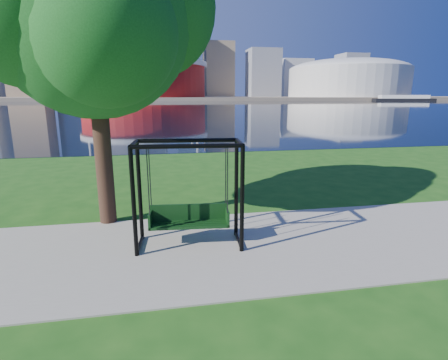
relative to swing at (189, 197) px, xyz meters
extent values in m
plane|color=#1E5114|center=(0.60, 0.23, -1.09)|extent=(900.00, 900.00, 0.00)
cube|color=#9E937F|center=(0.60, -0.27, -1.07)|extent=(120.00, 4.00, 0.03)
cube|color=black|center=(0.60, 102.23, -1.08)|extent=(900.00, 180.00, 0.02)
cube|color=#937F60|center=(0.60, 306.23, -0.09)|extent=(900.00, 228.00, 2.00)
cylinder|color=maroon|center=(-9.40, 235.23, 11.91)|extent=(80.00, 80.00, 22.00)
cylinder|color=silver|center=(-9.40, 235.23, 21.41)|extent=(83.00, 83.00, 3.00)
cylinder|color=silver|center=(23.51, 254.23, 16.91)|extent=(2.00, 2.00, 32.00)
cylinder|color=silver|center=(-42.31, 254.23, 16.91)|extent=(2.00, 2.00, 32.00)
cylinder|color=silver|center=(-42.31, 216.23, 16.91)|extent=(2.00, 2.00, 32.00)
cylinder|color=silver|center=(23.51, 216.23, 16.91)|extent=(2.00, 2.00, 32.00)
cylinder|color=beige|center=(135.60, 235.23, 10.91)|extent=(84.00, 84.00, 20.00)
ellipsoid|color=beige|center=(135.60, 235.23, 19.91)|extent=(84.00, 84.00, 15.12)
cube|color=#998466|center=(-99.40, 300.23, 44.91)|extent=(26.00, 26.00, 88.00)
cube|color=slate|center=(-69.40, 325.23, 48.41)|extent=(30.00, 24.00, 95.00)
cube|color=gray|center=(-39.40, 305.23, 36.91)|extent=(24.00, 24.00, 72.00)
cube|color=silver|center=(-9.40, 335.23, 40.91)|extent=(32.00, 28.00, 80.00)
cube|color=slate|center=(25.60, 310.23, 29.91)|extent=(22.00, 22.00, 58.00)
cube|color=#998466|center=(55.60, 325.23, 24.91)|extent=(26.00, 26.00, 48.00)
cube|color=gray|center=(95.60, 315.23, 21.91)|extent=(28.00, 24.00, 42.00)
cube|color=silver|center=(135.60, 340.23, 18.91)|extent=(30.00, 26.00, 36.00)
cube|color=gray|center=(185.60, 320.23, 20.91)|extent=(24.00, 24.00, 40.00)
cube|color=#998466|center=(225.60, 335.23, 16.91)|extent=(26.00, 26.00, 32.00)
cylinder|color=black|center=(-1.09, -0.37, 0.02)|extent=(0.09, 0.09, 2.21)
cylinder|color=black|center=(1.01, -0.54, 0.02)|extent=(0.09, 0.09, 2.21)
cylinder|color=black|center=(-1.02, 0.49, 0.02)|extent=(0.09, 0.09, 2.21)
cylinder|color=black|center=(1.09, 0.32, 0.02)|extent=(0.09, 0.09, 2.21)
cylinder|color=black|center=(-0.04, -0.46, 1.12)|extent=(2.11, 0.26, 0.09)
cylinder|color=black|center=(0.03, 0.40, 1.12)|extent=(2.11, 0.26, 0.09)
cylinder|color=black|center=(-1.05, 0.06, 1.12)|extent=(0.16, 0.87, 0.09)
cylinder|color=black|center=(-1.05, 0.06, -1.01)|extent=(0.14, 0.87, 0.07)
cylinder|color=black|center=(1.05, -0.11, 1.12)|extent=(0.16, 0.87, 0.09)
cylinder|color=black|center=(1.05, -0.11, -1.01)|extent=(0.14, 0.87, 0.07)
cube|color=black|center=(0.00, -0.03, -0.61)|extent=(1.71, 0.57, 0.06)
cube|color=black|center=(0.01, 0.16, -0.40)|extent=(1.68, 0.19, 0.36)
cube|color=black|center=(-0.81, 0.04, -0.47)|extent=(0.08, 0.43, 0.33)
cube|color=black|center=(0.81, -0.09, -0.47)|extent=(0.08, 0.43, 0.33)
cylinder|color=#2B2B2F|center=(-0.81, -0.14, 0.38)|extent=(0.02, 0.02, 1.39)
cylinder|color=#2B2B2F|center=(0.77, -0.27, 0.38)|extent=(0.02, 0.02, 1.39)
cylinder|color=#2B2B2F|center=(-0.78, 0.22, 0.38)|extent=(0.02, 0.02, 1.39)
cylinder|color=#2B2B2F|center=(0.80, 0.08, 0.38)|extent=(0.02, 0.02, 1.39)
cylinder|color=black|center=(-1.91, 1.76, 0.94)|extent=(0.41, 0.41, 4.06)
sphere|color=#17501A|center=(-1.91, 1.76, 3.71)|extent=(4.43, 4.43, 4.43)
sphere|color=#17501A|center=(-0.71, 2.32, 4.08)|extent=(3.32, 3.32, 3.32)
sphere|color=#17501A|center=(-3.01, 1.39, 3.90)|extent=(3.51, 3.51, 3.51)
sphere|color=#17501A|center=(-1.54, 0.75, 3.25)|extent=(2.96, 2.96, 2.96)
cube|color=black|center=(142.67, 182.35, -0.40)|extent=(34.68, 18.38, 1.34)
cube|color=silver|center=(142.67, 182.35, 1.28)|extent=(27.78, 14.81, 2.01)
camera|label=1|loc=(-0.54, -7.00, 2.05)|focal=28.00mm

